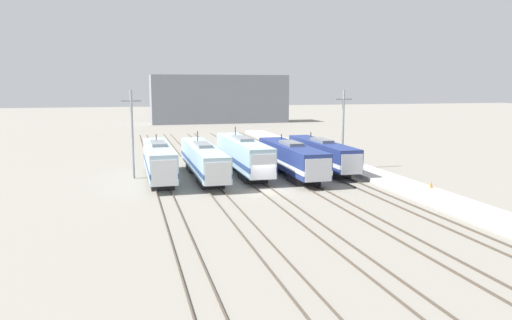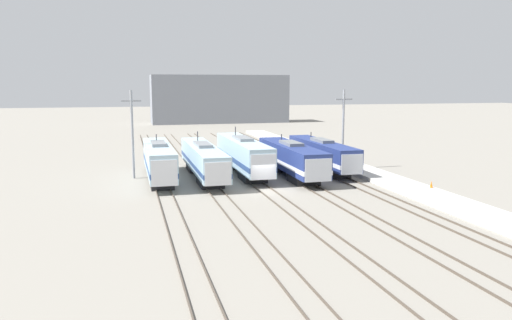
{
  "view_description": "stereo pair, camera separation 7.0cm",
  "coord_description": "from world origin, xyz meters",
  "px_view_note": "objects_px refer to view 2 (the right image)",
  "views": [
    {
      "loc": [
        -13.36,
        -47.24,
        10.57
      ],
      "look_at": [
        -0.07,
        3.71,
        2.58
      ],
      "focal_mm": 35.0,
      "sensor_mm": 36.0,
      "label": 1
    },
    {
      "loc": [
        -13.29,
        -47.26,
        10.57
      ],
      "look_at": [
        -0.07,
        3.71,
        2.58
      ],
      "focal_mm": 35.0,
      "sensor_mm": 36.0,
      "label": 2
    }
  ],
  "objects_px": {
    "locomotive_far_left": "(159,161)",
    "catenary_tower_right": "(343,128)",
    "locomotive_center_left": "(204,160)",
    "locomotive_far_right": "(323,155)",
    "locomotive_center_right": "(293,159)",
    "catenary_tower_left": "(132,133)",
    "locomotive_center": "(244,155)",
    "traffic_cone": "(431,184)"
  },
  "relations": [
    {
      "from": "locomotive_far_right",
      "to": "catenary_tower_right",
      "type": "xyz_separation_m",
      "value": [
        2.86,
        0.71,
        3.21
      ]
    },
    {
      "from": "locomotive_far_left",
      "to": "catenary_tower_right",
      "type": "xyz_separation_m",
      "value": [
        22.88,
        2.23,
        3.03
      ]
    },
    {
      "from": "locomotive_far_left",
      "to": "locomotive_far_right",
      "type": "distance_m",
      "value": 20.08
    },
    {
      "from": "locomotive_far_left",
      "to": "locomotive_center_right",
      "type": "height_order",
      "value": "locomotive_far_left"
    },
    {
      "from": "locomotive_far_left",
      "to": "locomotive_center_left",
      "type": "distance_m",
      "value": 5.02
    },
    {
      "from": "locomotive_far_left",
      "to": "locomotive_far_right",
      "type": "height_order",
      "value": "locomotive_far_left"
    },
    {
      "from": "locomotive_far_right",
      "to": "traffic_cone",
      "type": "bearing_deg",
      "value": -68.3
    },
    {
      "from": "catenary_tower_left",
      "to": "traffic_cone",
      "type": "relative_size",
      "value": 14.31
    },
    {
      "from": "locomotive_far_left",
      "to": "catenary_tower_left",
      "type": "height_order",
      "value": "catenary_tower_left"
    },
    {
      "from": "locomotive_center_right",
      "to": "locomotive_far_right",
      "type": "relative_size",
      "value": 0.99
    },
    {
      "from": "locomotive_center_left",
      "to": "locomotive_far_left",
      "type": "bearing_deg",
      "value": -176.31
    },
    {
      "from": "locomotive_far_left",
      "to": "locomotive_far_right",
      "type": "xyz_separation_m",
      "value": [
        20.02,
        1.52,
        -0.17
      ]
    },
    {
      "from": "locomotive_center_right",
      "to": "catenary_tower_left",
      "type": "height_order",
      "value": "catenary_tower_left"
    },
    {
      "from": "locomotive_center_left",
      "to": "locomotive_center",
      "type": "relative_size",
      "value": 1.03
    },
    {
      "from": "locomotive_far_left",
      "to": "catenary_tower_right",
      "type": "relative_size",
      "value": 1.67
    },
    {
      "from": "locomotive_center",
      "to": "catenary_tower_left",
      "type": "xyz_separation_m",
      "value": [
        -12.74,
        0.37,
        2.98
      ]
    },
    {
      "from": "locomotive_far_left",
      "to": "locomotive_center_left",
      "type": "xyz_separation_m",
      "value": [
        5.01,
        0.32,
        -0.14
      ]
    },
    {
      "from": "catenary_tower_left",
      "to": "catenary_tower_right",
      "type": "xyz_separation_m",
      "value": [
        25.61,
        0.0,
        0.0
      ]
    },
    {
      "from": "locomotive_center_left",
      "to": "catenary_tower_left",
      "type": "distance_m",
      "value": 8.58
    },
    {
      "from": "locomotive_center",
      "to": "catenary_tower_left",
      "type": "height_order",
      "value": "catenary_tower_left"
    },
    {
      "from": "locomotive_center",
      "to": "catenary_tower_right",
      "type": "xyz_separation_m",
      "value": [
        12.87,
        0.37,
        2.98
      ]
    },
    {
      "from": "locomotive_center",
      "to": "catenary_tower_right",
      "type": "relative_size",
      "value": 1.88
    },
    {
      "from": "locomotive_far_left",
      "to": "locomotive_center_right",
      "type": "relative_size",
      "value": 0.97
    },
    {
      "from": "catenary_tower_left",
      "to": "catenary_tower_right",
      "type": "distance_m",
      "value": 25.61
    },
    {
      "from": "locomotive_center_right",
      "to": "catenary_tower_left",
      "type": "distance_m",
      "value": 18.4
    },
    {
      "from": "locomotive_center",
      "to": "catenary_tower_left",
      "type": "bearing_deg",
      "value": 178.32
    },
    {
      "from": "locomotive_far_right",
      "to": "catenary_tower_left",
      "type": "xyz_separation_m",
      "value": [
        -22.75,
        0.71,
        3.21
      ]
    },
    {
      "from": "catenary_tower_left",
      "to": "catenary_tower_right",
      "type": "bearing_deg",
      "value": 0.0
    },
    {
      "from": "locomotive_far_right",
      "to": "locomotive_center_left",
      "type": "bearing_deg",
      "value": -175.42
    },
    {
      "from": "locomotive_center_right",
      "to": "catenary_tower_right",
      "type": "distance_m",
      "value": 9.24
    },
    {
      "from": "locomotive_center_left",
      "to": "locomotive_center",
      "type": "bearing_deg",
      "value": 17.03
    },
    {
      "from": "locomotive_center_left",
      "to": "catenary_tower_left",
      "type": "xyz_separation_m",
      "value": [
        -7.74,
        1.91,
        3.17
      ]
    },
    {
      "from": "locomotive_center",
      "to": "catenary_tower_right",
      "type": "distance_m",
      "value": 13.22
    },
    {
      "from": "locomotive_center",
      "to": "locomotive_center_right",
      "type": "bearing_deg",
      "value": -33.51
    },
    {
      "from": "locomotive_far_right",
      "to": "catenary_tower_right",
      "type": "height_order",
      "value": "catenary_tower_right"
    },
    {
      "from": "catenary_tower_left",
      "to": "catenary_tower_right",
      "type": "height_order",
      "value": "same"
    },
    {
      "from": "locomotive_far_left",
      "to": "locomotive_far_right",
      "type": "relative_size",
      "value": 0.95
    },
    {
      "from": "traffic_cone",
      "to": "locomotive_far_right",
      "type": "bearing_deg",
      "value": 111.7
    },
    {
      "from": "locomotive_center_right",
      "to": "traffic_cone",
      "type": "height_order",
      "value": "locomotive_center_right"
    },
    {
      "from": "locomotive_center_left",
      "to": "locomotive_far_right",
      "type": "distance_m",
      "value": 15.07
    },
    {
      "from": "locomotive_far_left",
      "to": "catenary_tower_left",
      "type": "bearing_deg",
      "value": 140.76
    },
    {
      "from": "locomotive_center",
      "to": "locomotive_far_left",
      "type": "bearing_deg",
      "value": -169.5
    }
  ]
}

